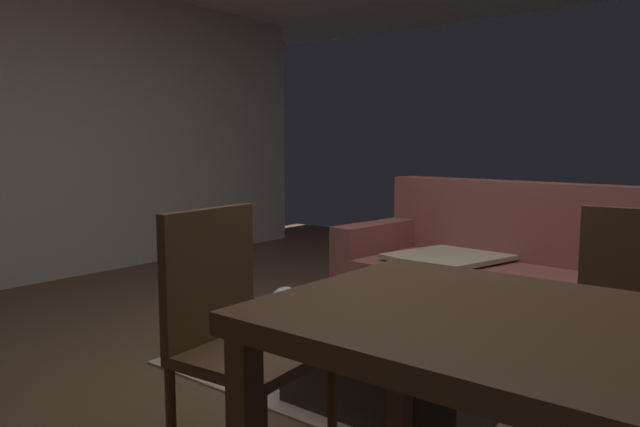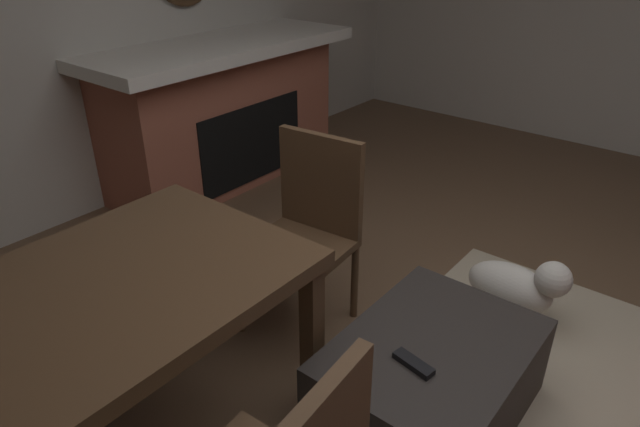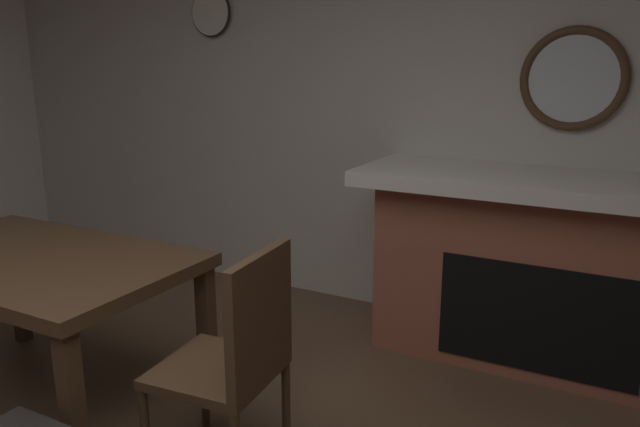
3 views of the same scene
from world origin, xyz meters
The scene contains 8 objects.
floor centered at (0.00, 0.00, 0.00)m, with size 8.36×8.36×0.00m, color brown.
wall_back_fireplace_side centered at (0.00, -2.86, 1.29)m, with size 7.37×0.12×2.57m, color beige.
fireplace centered at (-0.96, -2.49, 0.52)m, with size 2.01×0.76×1.03m.
ottoman_coffee_table centered at (0.15, -0.14, 0.19)m, with size 0.86×0.63×0.37m, color #2D2826.
tv_remote centered at (0.31, -0.14, 0.38)m, with size 0.05×0.16×0.02m, color black.
dining_table centered at (1.08, -0.92, 0.66)m, with size 1.50×0.89×0.74m.
dining_chair_west centered at (-0.06, -0.93, 0.52)m, with size 0.48×0.48×0.93m.
small_dog centered at (-0.68, -0.12, 0.19)m, with size 0.23×0.49×0.33m.
Camera 2 is at (1.70, 0.55, 1.80)m, focal length 31.53 mm.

